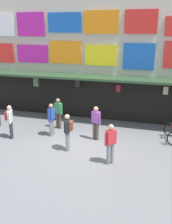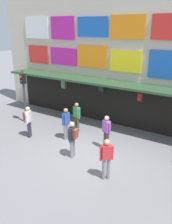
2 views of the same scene
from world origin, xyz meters
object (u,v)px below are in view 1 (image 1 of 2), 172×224
pedestrian_in_yellow (96,121)px  pedestrian_in_green (68,130)px  pedestrian_in_purple (51,118)px  pedestrian_in_black (58,112)px  pedestrian_in_red (111,142)px  pedestrian_in_white (10,119)px

pedestrian_in_yellow → pedestrian_in_green: 1.72m
pedestrian_in_green → pedestrian_in_purple: 1.89m
pedestrian_in_black → pedestrian_in_purple: size_ratio=1.00×
pedestrian_in_yellow → pedestrian_in_purple: size_ratio=1.00×
pedestrian_in_yellow → pedestrian_in_purple: bearing=-175.7°
pedestrian_in_red → pedestrian_in_white: bearing=168.0°
pedestrian_in_purple → pedestrian_in_red: (3.38, -1.96, 0.00)m
pedestrian_in_green → pedestrian_in_purple: size_ratio=1.00×
pedestrian_in_yellow → pedestrian_in_black: (-2.30, 0.87, 0.00)m
pedestrian_in_yellow → pedestrian_in_purple: 2.24m
pedestrian_in_yellow → pedestrian_in_red: bearing=-61.7°
pedestrian_in_green → pedestrian_in_red: bearing=-17.8°
pedestrian_in_white → pedestrian_in_green: size_ratio=1.00×
pedestrian_in_red → pedestrian_in_black: bearing=139.0°
pedestrian_in_white → pedestrian_in_black: bearing=47.3°
pedestrian_in_green → pedestrian_in_red: (2.02, -0.65, -0.04)m
pedestrian_in_yellow → pedestrian_in_green: (-0.87, -1.48, 0.04)m
pedestrian_in_yellow → pedestrian_in_black: 2.45m
pedestrian_in_green → pedestrian_in_red: same height
pedestrian_in_white → pedestrian_in_black: size_ratio=1.00×
pedestrian_in_green → pedestrian_in_black: (-1.43, 2.35, -0.04)m
pedestrian_in_black → pedestrian_in_white: bearing=-132.7°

